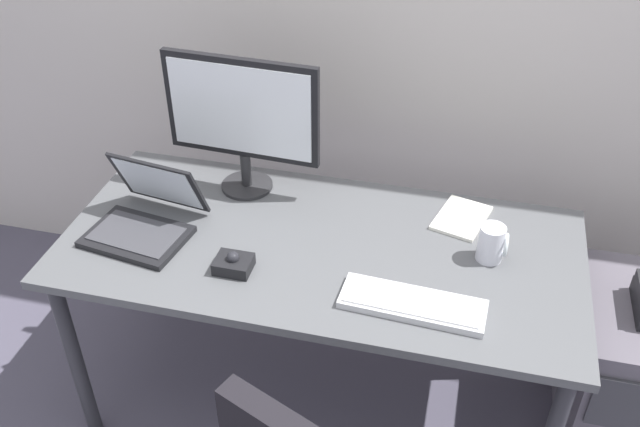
# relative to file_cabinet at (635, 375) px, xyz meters

# --- Properties ---
(ground_plane) EXTENTS (8.00, 8.00, 0.00)m
(ground_plane) POSITION_rel_file_cabinet_xyz_m (-1.07, -0.12, -0.30)
(ground_plane) COLOR #4B4757
(desk) EXTENTS (1.64, 0.77, 0.76)m
(desk) POSITION_rel_file_cabinet_xyz_m (-1.07, -0.12, 0.38)
(desk) COLOR #515255
(desk) RESTS_ON ground
(file_cabinet) EXTENTS (0.42, 0.53, 0.61)m
(file_cabinet) POSITION_rel_file_cabinet_xyz_m (0.00, 0.00, 0.00)
(file_cabinet) COLOR #5A545F
(file_cabinet) RESTS_ON ground
(monitor_main) EXTENTS (0.53, 0.18, 0.49)m
(monitor_main) POSITION_rel_file_cabinet_xyz_m (-1.39, 0.14, 0.74)
(monitor_main) COLOR #262628
(monitor_main) RESTS_ON desk
(keyboard) EXTENTS (0.42, 0.16, 0.03)m
(keyboard) POSITION_rel_file_cabinet_xyz_m (-0.74, -0.33, 0.47)
(keyboard) COLOR silver
(keyboard) RESTS_ON desk
(laptop) EXTENTS (0.35, 0.36, 0.22)m
(laptop) POSITION_rel_file_cabinet_xyz_m (-1.63, -0.17, 0.50)
(laptop) COLOR black
(laptop) RESTS_ON desk
(trackball_mouse) EXTENTS (0.11, 0.09, 0.07)m
(trackball_mouse) POSITION_rel_file_cabinet_xyz_m (-1.29, -0.30, 0.48)
(trackball_mouse) COLOR black
(trackball_mouse) RESTS_ON desk
(coffee_mug) EXTENTS (0.09, 0.08, 0.12)m
(coffee_mug) POSITION_rel_file_cabinet_xyz_m (-0.54, -0.06, 0.51)
(coffee_mug) COLOR silver
(coffee_mug) RESTS_ON desk
(paper_notepad) EXTENTS (0.20, 0.24, 0.01)m
(paper_notepad) POSITION_rel_file_cabinet_xyz_m (-0.64, 0.12, 0.46)
(paper_notepad) COLOR white
(paper_notepad) RESTS_ON desk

